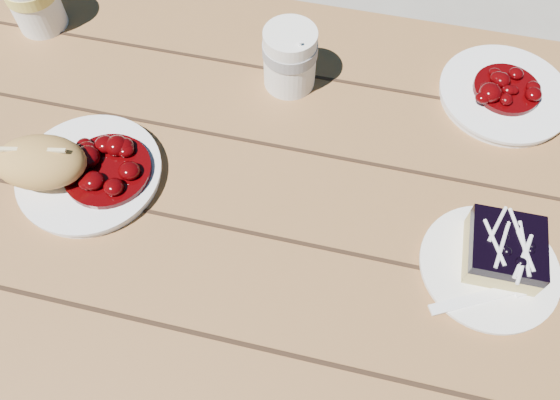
% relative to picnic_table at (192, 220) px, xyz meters
% --- Properties ---
extents(ground, '(60.00, 60.00, 0.00)m').
position_rel_picnic_table_xyz_m(ground, '(0.00, 0.00, -0.59)').
color(ground, gray).
rests_on(ground, ground).
extents(picnic_table, '(2.00, 1.55, 0.75)m').
position_rel_picnic_table_xyz_m(picnic_table, '(0.00, 0.00, 0.00)').
color(picnic_table, brown).
rests_on(picnic_table, ground).
extents(main_plate, '(0.21, 0.21, 0.02)m').
position_rel_picnic_table_xyz_m(main_plate, '(-0.13, -0.04, 0.17)').
color(main_plate, white).
rests_on(main_plate, picnic_table).
extents(goulash_stew, '(0.13, 0.13, 0.04)m').
position_rel_picnic_table_xyz_m(goulash_stew, '(-0.10, -0.04, 0.20)').
color(goulash_stew, '#450204').
rests_on(goulash_stew, main_plate).
extents(bread_roll, '(0.15, 0.11, 0.07)m').
position_rel_picnic_table_xyz_m(bread_roll, '(-0.18, -0.06, 0.21)').
color(bread_roll, tan).
rests_on(bread_roll, main_plate).
extents(dessert_plate, '(0.19, 0.19, 0.01)m').
position_rel_picnic_table_xyz_m(dessert_plate, '(0.48, -0.06, 0.17)').
color(dessert_plate, white).
rests_on(dessert_plate, picnic_table).
extents(blueberry_cake, '(0.10, 0.10, 0.06)m').
position_rel_picnic_table_xyz_m(blueberry_cake, '(0.49, -0.04, 0.20)').
color(blueberry_cake, '#D0BC71').
rests_on(blueberry_cake, dessert_plate).
extents(fork_dessert, '(0.15, 0.10, 0.00)m').
position_rel_picnic_table_xyz_m(fork_dessert, '(0.46, -0.11, 0.17)').
color(fork_dessert, white).
rests_on(fork_dessert, dessert_plate).
extents(coffee_cup, '(0.09, 0.09, 0.11)m').
position_rel_picnic_table_xyz_m(coffee_cup, '(0.13, 0.22, 0.22)').
color(coffee_cup, white).
rests_on(coffee_cup, picnic_table).
extents(second_plate, '(0.21, 0.21, 0.02)m').
position_rel_picnic_table_xyz_m(second_plate, '(0.49, 0.27, 0.17)').
color(second_plate, white).
rests_on(second_plate, picnic_table).
extents(second_stew, '(0.11, 0.11, 0.04)m').
position_rel_picnic_table_xyz_m(second_stew, '(0.49, 0.27, 0.20)').
color(second_stew, '#450204').
rests_on(second_stew, second_plate).
extents(second_cup, '(0.09, 0.09, 0.11)m').
position_rel_picnic_table_xyz_m(second_cup, '(-0.35, 0.26, 0.22)').
color(second_cup, white).
rests_on(second_cup, picnic_table).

